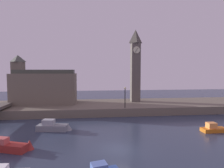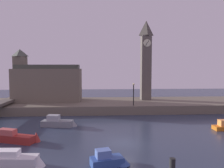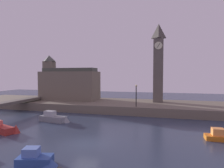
{
  "view_description": "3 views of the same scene",
  "coord_description": "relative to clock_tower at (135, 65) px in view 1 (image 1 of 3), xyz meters",
  "views": [
    {
      "loc": [
        -2.77,
        -19.28,
        8.37
      ],
      "look_at": [
        1.13,
        16.92,
        5.79
      ],
      "focal_mm": 30.32,
      "sensor_mm": 36.0,
      "label": 1
    },
    {
      "loc": [
        -2.58,
        -23.4,
        8.02
      ],
      "look_at": [
        -0.38,
        14.68,
        5.24
      ],
      "focal_mm": 36.36,
      "sensor_mm": 36.0,
      "label": 2
    },
    {
      "loc": [
        7.47,
        -17.98,
        7.02
      ],
      "look_at": [
        -0.82,
        14.1,
        5.45
      ],
      "focal_mm": 30.57,
      "sensor_mm": 36.0,
      "label": 3
    }
  ],
  "objects": [
    {
      "name": "boat_patrol_orange",
      "position": [
        7.38,
        -17.47,
        -9.28
      ],
      "size": [
        3.98,
        1.41,
        1.42
      ],
      "color": "orange",
      "rests_on": "ground"
    },
    {
      "name": "parliament_hall",
      "position": [
        -19.83,
        -0.67,
        -4.64
      ],
      "size": [
        12.73,
        5.7,
        10.03
      ],
      "color": "#6B6051",
      "rests_on": "far_embankment"
    },
    {
      "name": "boat_cruiser_grey",
      "position": [
        -14.76,
        -14.58,
        -9.13
      ],
      "size": [
        5.02,
        2.1,
        1.66
      ],
      "color": "gray",
      "rests_on": "ground"
    },
    {
      "name": "ground_plane",
      "position": [
        -6.87,
        -21.93,
        -9.67
      ],
      "size": [
        120.0,
        120.0,
        0.0
      ],
      "primitive_type": "plane",
      "color": "#2D384C"
    },
    {
      "name": "far_embankment",
      "position": [
        -6.87,
        -1.93,
        -8.92
      ],
      "size": [
        70.0,
        12.0,
        1.5
      ],
      "primitive_type": "cube",
      "color": "#6B6051",
      "rests_on": "ground"
    },
    {
      "name": "streetlamp",
      "position": [
        -3.56,
        -7.12,
        -5.76
      ],
      "size": [
        0.36,
        0.36,
        3.85
      ],
      "color": "black",
      "rests_on": "far_embankment"
    },
    {
      "name": "clock_tower",
      "position": [
        0.0,
        0.0,
        0.0
      ],
      "size": [
        2.13,
        2.19,
        15.83
      ],
      "color": "#5B544C",
      "rests_on": "far_embankment"
    },
    {
      "name": "boat_dinghy_red",
      "position": [
        -18.31,
        -20.86,
        -9.16
      ],
      "size": [
        5.62,
        2.74,
        1.6
      ],
      "color": "maroon",
      "rests_on": "ground"
    }
  ]
}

